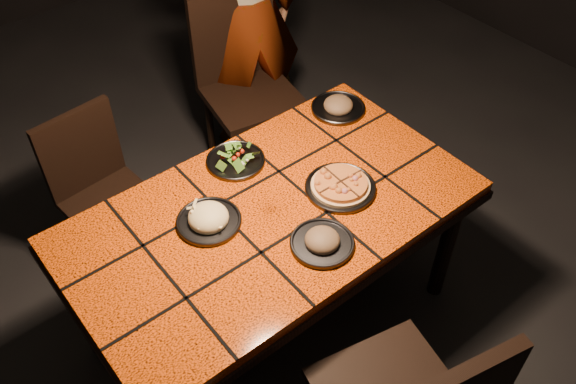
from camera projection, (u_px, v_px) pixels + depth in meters
room_shell at (266, 40)px, 1.85m from camera, size 6.04×7.04×3.08m
dining_table at (271, 223)px, 2.43m from camera, size 1.62×0.92×0.75m
chair_far_left at (98, 184)px, 2.86m from camera, size 0.42×0.42×0.85m
chair_far_right at (244, 75)px, 3.30m from camera, size 0.55×0.55×1.04m
diner at (246, 13)px, 3.25m from camera, size 0.71×0.56×1.71m
plate_pizza at (340, 186)px, 2.44m from camera, size 0.29×0.29×0.04m
plate_pasta at (209, 219)px, 2.31m from camera, size 0.25×0.25×0.08m
plate_salad at (235, 158)px, 2.55m from camera, size 0.25×0.25×0.07m
plate_mushroom_a at (322, 241)px, 2.24m from camera, size 0.24×0.24×0.08m
plate_mushroom_b at (338, 106)px, 2.81m from camera, size 0.25×0.25×0.08m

